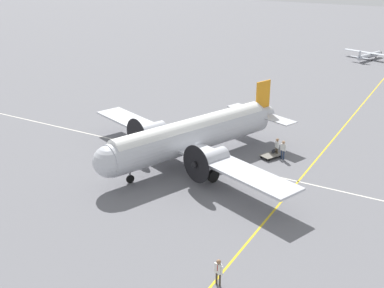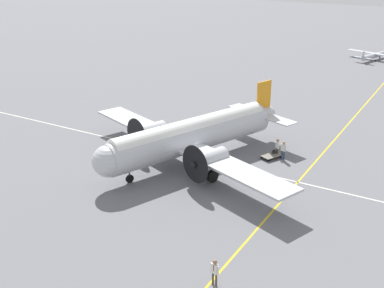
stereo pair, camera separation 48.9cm
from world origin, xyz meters
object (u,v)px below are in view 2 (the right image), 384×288
(airliner_main, at_px, (188,136))
(light_aircraft_distant, at_px, (374,55))
(ramp_agent, at_px, (283,148))
(suitcase_near_door, at_px, (273,153))
(crew_foreground, at_px, (215,270))
(passenger_boarding, at_px, (277,146))
(baggage_cart, at_px, (272,155))

(airliner_main, height_order, light_aircraft_distant, airliner_main)
(ramp_agent, bearing_deg, suitcase_near_door, 4.78)
(crew_foreground, bearing_deg, passenger_boarding, -66.71)
(airliner_main, relative_size, baggage_cart, 10.62)
(crew_foreground, relative_size, ramp_agent, 0.95)
(crew_foreground, bearing_deg, baggage_cart, -65.57)
(suitcase_near_door, height_order, baggage_cart, suitcase_near_door)
(baggage_cart, bearing_deg, suitcase_near_door, -155.69)
(passenger_boarding, bearing_deg, suitcase_near_door, -108.22)
(suitcase_near_door, relative_size, baggage_cart, 0.29)
(crew_foreground, height_order, baggage_cart, crew_foreground)
(passenger_boarding, relative_size, ramp_agent, 0.97)
(airliner_main, xyz_separation_m, suitcase_near_door, (-5.43, 6.05, -2.31))
(passenger_boarding, xyz_separation_m, ramp_agent, (0.41, 0.75, 0.03))
(airliner_main, height_order, crew_foreground, airliner_main)
(airliner_main, height_order, passenger_boarding, airliner_main)
(ramp_agent, height_order, baggage_cart, ramp_agent)
(crew_foreground, distance_m, baggage_cart, 19.36)
(baggage_cart, xyz_separation_m, light_aircraft_distant, (-50.18, -0.86, 0.55))
(crew_foreground, relative_size, suitcase_near_door, 2.63)
(suitcase_near_door, bearing_deg, passenger_boarding, 119.31)
(baggage_cart, bearing_deg, ramp_agent, 126.13)
(ramp_agent, bearing_deg, passenger_boarding, -9.75)
(crew_foreground, relative_size, passenger_boarding, 0.97)
(airliner_main, distance_m, suitcase_near_door, 8.45)
(passenger_boarding, distance_m, light_aircraft_distant, 49.58)
(ramp_agent, relative_size, light_aircraft_distant, 0.18)
(crew_foreground, distance_m, passenger_boarding, 19.89)
(airliner_main, bearing_deg, suitcase_near_door, 152.24)
(light_aircraft_distant, bearing_deg, ramp_agent, -159.53)
(baggage_cart, bearing_deg, passenger_boarding, -179.24)
(light_aircraft_distant, bearing_deg, crew_foreground, -157.58)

